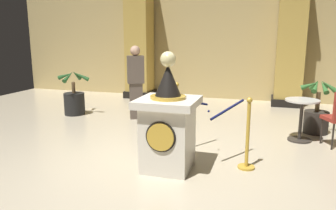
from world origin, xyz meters
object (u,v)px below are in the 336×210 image
Objects in this scene: pedestal_clock at (168,126)px; potted_palm_left at (74,100)px; stanchion_far at (176,122)px; cafe_table at (301,115)px; potted_palm_right at (316,115)px; bystander_guest at (136,81)px; stanchion_near at (247,144)px.

pedestal_clock is 1.52× the size of potted_palm_left.
potted_palm_left is at bearing 140.95° from pedestal_clock.
cafe_table is (2.06, 0.80, 0.10)m from stanchion_far.
stanchion_far is at bearing -149.74° from potted_palm_right.
stanchion_far is at bearing -158.87° from cafe_table.
potted_palm_right is at bearing -1.00° from bystander_guest.
pedestal_clock is 1.52× the size of stanchion_far.
stanchion_far reaches higher than cafe_table.
bystander_guest is (-1.34, 1.46, 0.48)m from stanchion_far.
pedestal_clock is 2.99m from bystander_guest.
potted_palm_right is at bearing 30.26° from stanchion_far.
potted_palm_left is at bearing -177.64° from bystander_guest.
stanchion_near is 0.95× the size of potted_palm_left.
stanchion_far reaches higher than potted_palm_right.
bystander_guest is 2.18× the size of cafe_table.
stanchion_near is at bearing -40.78° from bystander_guest.
potted_palm_right reaches higher than stanchion_near.
potted_palm_left reaches higher than cafe_table.
bystander_guest is (1.56, 0.06, 0.52)m from potted_palm_left.
pedestal_clock is 2.67m from cafe_table.
pedestal_clock reaches higher than bystander_guest.
bystander_guest is (-3.73, 0.07, 0.51)m from potted_palm_right.
pedestal_clock is 1.00× the size of bystander_guest.
cafe_table is (0.82, 1.56, 0.12)m from stanchion_near.
bystander_guest is at bearing 132.60° from stanchion_far.
stanchion_near is 2.45m from potted_palm_right.
bystander_guest is at bearing 168.96° from cafe_table.
stanchion_near is at bearing -118.15° from potted_palm_right.
stanchion_far is (-1.24, 0.76, 0.02)m from stanchion_near.
cafe_table is (-0.33, -0.60, 0.13)m from potted_palm_right.
potted_palm_left is at bearing 179.99° from potted_palm_right.
potted_palm_left is 5.29m from potted_palm_right.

